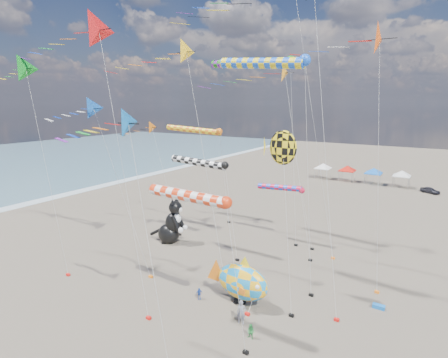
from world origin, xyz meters
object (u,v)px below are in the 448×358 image
Objects in this scene: person_adult at (241,312)px; child_blue at (199,294)px; fish_inflatable at (242,282)px; parked_car at (430,190)px; cat_inflatable at (170,220)px; child_green at (251,332)px.

child_blue is (-4.49, 0.95, -0.40)m from person_adult.
fish_inflatable reaches higher than person_adult.
child_blue is 0.31× the size of parked_car.
person_adult is at bearing -163.83° from parked_car.
cat_inflatable is 12.79m from child_blue.
child_green is 52.58m from parked_car.
cat_inflatable is at bearing 152.62° from child_green.
fish_inflatable reaches higher than child_blue.
cat_inflatable is 5.33× the size of child_blue.
child_green is at bearing -64.98° from person_adult.
person_adult is 1.66× the size of child_green.
child_blue is (9.82, -7.89, -2.18)m from cat_inflatable.
person_adult is (14.31, -8.84, -1.78)m from cat_inflatable.
cat_inflatable is at bearing 82.81° from child_blue.
cat_inflatable reaches higher than child_blue.
cat_inflatable is 2.98× the size of person_adult.
fish_inflatable is 2.64m from person_adult.
cat_inflatable is 48.44m from parked_car.
person_adult is at bearing -41.44° from cat_inflatable.
cat_inflatable is 1.66× the size of parked_car.
cat_inflatable is at bearing 177.19° from parked_car.
parked_car is at bearing 15.46° from child_blue.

